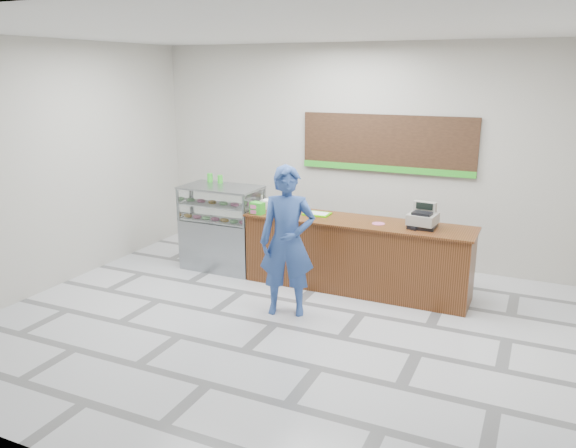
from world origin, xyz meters
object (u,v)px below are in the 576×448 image
at_px(customer, 287,242).
at_px(sales_counter, 356,255).
at_px(cash_register, 423,218).
at_px(serving_tray, 317,214).
at_px(display_case, 222,227).

bearing_deg(customer, sales_counter, 45.57).
bearing_deg(cash_register, serving_tray, -175.78).
relative_size(display_case, cash_register, 3.27).
xyz_separation_m(display_case, serving_tray, (1.58, 0.08, 0.36)).
bearing_deg(serving_tray, sales_counter, -7.63).
distance_m(sales_counter, cash_register, 1.11).
height_order(cash_register, customer, customer).
height_order(sales_counter, customer, customer).
xyz_separation_m(cash_register, serving_tray, (-1.55, 0.06, -0.12)).
height_order(sales_counter, display_case, display_case).
distance_m(display_case, customer, 2.04).
bearing_deg(cash_register, sales_counter, -172.18).
bearing_deg(cash_register, display_case, -173.24).
bearing_deg(display_case, serving_tray, 2.93).
xyz_separation_m(sales_counter, display_case, (-2.22, -0.00, 0.16)).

